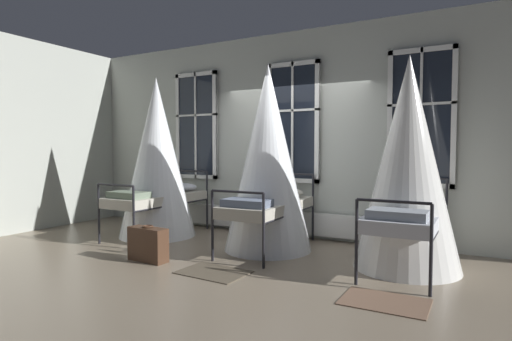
# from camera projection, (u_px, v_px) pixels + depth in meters

# --- Properties ---
(ground) EXTENTS (19.93, 19.93, 0.00)m
(ground) POSITION_uv_depth(u_px,v_px,m) (265.00, 249.00, 6.03)
(ground) COLOR gray
(back_wall_with_windows) EXTENTS (8.63, 0.10, 3.40)m
(back_wall_with_windows) POSITION_uv_depth(u_px,v_px,m) (295.00, 135.00, 6.91)
(back_wall_with_windows) COLOR #B2B7AD
(back_wall_with_windows) RESTS_ON ground
(window_bank) EXTENTS (4.87, 0.10, 2.81)m
(window_bank) POSITION_uv_depth(u_px,v_px,m) (292.00, 170.00, 6.84)
(window_bank) COLOR black
(window_bank) RESTS_ON ground
(cot_first) EXTENTS (1.26, 1.83, 2.65)m
(cot_first) POSITION_uv_depth(u_px,v_px,m) (157.00, 160.00, 6.91)
(cot_first) COLOR black
(cot_first) RESTS_ON ground
(cot_second) EXTENTS (1.26, 1.84, 2.68)m
(cot_second) POSITION_uv_depth(u_px,v_px,m) (268.00, 160.00, 5.95)
(cot_second) COLOR black
(cot_second) RESTS_ON ground
(cot_third) EXTENTS (1.26, 1.83, 2.59)m
(cot_third) POSITION_uv_depth(u_px,v_px,m) (408.00, 166.00, 4.99)
(cot_third) COLOR black
(cot_third) RESTS_ON ground
(rug_second) EXTENTS (0.83, 0.60, 0.01)m
(rug_second) POSITION_uv_depth(u_px,v_px,m) (213.00, 272.00, 4.89)
(rug_second) COLOR brown
(rug_second) RESTS_ON ground
(rug_third) EXTENTS (0.80, 0.56, 0.01)m
(rug_third) POSITION_uv_depth(u_px,v_px,m) (385.00, 302.00, 3.94)
(rug_third) COLOR brown
(rug_third) RESTS_ON ground
(suitcase_dark) EXTENTS (0.57, 0.25, 0.47)m
(suitcase_dark) POSITION_uv_depth(u_px,v_px,m) (148.00, 244.00, 5.38)
(suitcase_dark) COLOR #472D1E
(suitcase_dark) RESTS_ON ground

